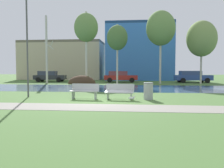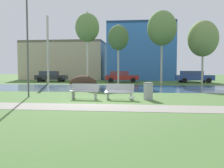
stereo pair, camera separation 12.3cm
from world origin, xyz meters
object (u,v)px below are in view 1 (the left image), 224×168
(parked_van_nearest_dark, at_px, (49,76))
(bench_right, at_px, (120,91))
(streetlamp, at_px, (27,30))
(bench_left, at_px, (85,91))
(parked_hatch_third_blue, at_px, (192,76))
(seagull, at_px, (132,98))
(trash_bin, at_px, (148,91))
(parked_sedan_second_red, at_px, (120,76))

(parked_van_nearest_dark, bearing_deg, bench_right, -59.56)
(streetlamp, bearing_deg, bench_left, -10.19)
(streetlamp, xyz_separation_m, parked_hatch_third_blue, (13.63, 17.75, -3.23))
(streetlamp, distance_m, parked_hatch_third_blue, 22.61)
(seagull, bearing_deg, bench_right, 154.36)
(trash_bin, relative_size, parked_sedan_second_red, 0.21)
(bench_left, xyz_separation_m, trash_bin, (3.59, 0.12, 0.02))
(trash_bin, relative_size, parked_hatch_third_blue, 0.20)
(streetlamp, relative_size, parked_van_nearest_dark, 1.42)
(bench_right, relative_size, seagull, 3.99)
(parked_sedan_second_red, bearing_deg, parked_van_nearest_dark, 179.20)
(trash_bin, bearing_deg, streetlamp, 175.73)
(bench_left, bearing_deg, parked_sedan_second_red, 87.82)
(parked_van_nearest_dark, bearing_deg, trash_bin, -55.89)
(trash_bin, xyz_separation_m, parked_van_nearest_dark, (-12.59, 18.59, 0.28))
(trash_bin, xyz_separation_m, seagull, (-0.91, -0.44, -0.36))
(streetlamp, bearing_deg, bench_right, -6.63)
(bench_right, distance_m, seagull, 0.83)
(bench_right, distance_m, parked_hatch_third_blue, 20.07)
(bench_left, distance_m, seagull, 2.72)
(bench_left, bearing_deg, streetlamp, 169.81)
(seagull, relative_size, parked_van_nearest_dark, 0.09)
(parked_sedan_second_red, bearing_deg, bench_left, -92.18)
(bench_left, height_order, parked_van_nearest_dark, parked_van_nearest_dark)
(parked_van_nearest_dark, bearing_deg, seagull, -58.47)
(seagull, bearing_deg, parked_sedan_second_red, 95.94)
(bench_right, bearing_deg, seagull, -25.64)
(bench_right, relative_size, parked_hatch_third_blue, 0.35)
(bench_left, relative_size, parked_van_nearest_dark, 0.38)
(parked_sedan_second_red, bearing_deg, bench_right, -86.05)
(parked_hatch_third_blue, bearing_deg, parked_sedan_second_red, 179.01)
(bench_left, bearing_deg, bench_right, 0.00)
(seagull, xyz_separation_m, streetlamp, (-6.32, 0.98, 3.89))
(trash_bin, distance_m, parked_sedan_second_red, 18.68)
(trash_bin, bearing_deg, parked_sedan_second_red, 98.87)
(bench_left, relative_size, trash_bin, 1.72)
(seagull, bearing_deg, streetlamp, 171.15)
(bench_right, xyz_separation_m, trash_bin, (1.60, 0.12, 0.02))
(bench_right, height_order, parked_van_nearest_dark, parked_van_nearest_dark)
(streetlamp, relative_size, parked_sedan_second_red, 1.37)
(parked_van_nearest_dark, bearing_deg, streetlamp, -73.46)
(bench_left, xyz_separation_m, streetlamp, (-3.64, 0.66, 3.55))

